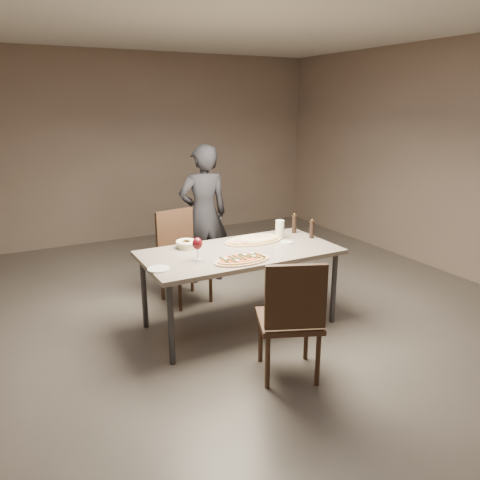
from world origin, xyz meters
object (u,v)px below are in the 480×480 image
zucchini_pizza (242,259)px  chair_far (181,251)px  pepper_mill_left (294,224)px  carafe (280,229)px  dining_table (240,256)px  chair_near (292,314)px  bread_basket (186,243)px  diner (204,215)px  ham_pizza (254,240)px

zucchini_pizza → chair_far: bearing=119.3°
pepper_mill_left → carafe: pepper_mill_left is taller
dining_table → pepper_mill_left: pepper_mill_left is taller
carafe → pepper_mill_left: bearing=21.2°
dining_table → chair_near: 1.02m
pepper_mill_left → carafe: bearing=-158.8°
carafe → chair_near: (-0.65, -1.19, -0.29)m
bread_basket → chair_far: chair_far is taller
chair_near → carafe: bearing=84.0°
bread_basket → diner: bearing=58.2°
chair_far → ham_pizza: bearing=118.4°
chair_near → diner: bearing=105.4°
zucchini_pizza → pepper_mill_left: pepper_mill_left is taller
zucchini_pizza → bread_basket: (-0.28, 0.58, 0.03)m
pepper_mill_left → chair_near: size_ratio=0.21×
ham_pizza → chair_near: size_ratio=0.62×
ham_pizza → pepper_mill_left: bearing=26.4°
chair_far → dining_table: bearing=97.2°
zucchini_pizza → bread_basket: 0.65m
ham_pizza → chair_far: chair_far is taller
pepper_mill_left → chair_far: size_ratio=0.21×
pepper_mill_left → dining_table: bearing=-160.6°
dining_table → pepper_mill_left: (0.79, 0.28, 0.15)m
ham_pizza → diner: 1.06m
bread_basket → chair_near: chair_near is taller
dining_table → chair_near: (-0.10, -1.01, -0.14)m
dining_table → chair_far: 0.91m
ham_pizza → bread_basket: bearing=-171.0°
ham_pizza → chair_far: (-0.52, 0.66, -0.22)m
zucchini_pizza → ham_pizza: 0.61m
carafe → chair_far: size_ratio=0.19×
pepper_mill_left → chair_near: 1.58m
chair_near → diner: diner is taller
dining_table → chair_near: size_ratio=1.84×
pepper_mill_left → chair_near: (-0.88, -1.28, -0.30)m
dining_table → ham_pizza: size_ratio=2.94×
bread_basket → chair_near: bearing=-76.7°
chair_far → bread_basket: bearing=65.6°
ham_pizza → chair_near: bearing=-88.3°
zucchini_pizza → chair_near: (0.03, -0.73, -0.22)m
dining_table → diner: 1.28m
bread_basket → carafe: (0.96, -0.12, 0.05)m
ham_pizza → carafe: size_ratio=3.37×
chair_far → pepper_mill_left: bearing=141.2°
dining_table → zucchini_pizza: size_ratio=3.54×
pepper_mill_left → ham_pizza: bearing=-171.7°
zucchini_pizza → carafe: carafe is taller
zucchini_pizza → chair_far: 1.17m
bread_basket → chair_far: bearing=75.2°
bread_basket → chair_far: (0.15, 0.56, -0.25)m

